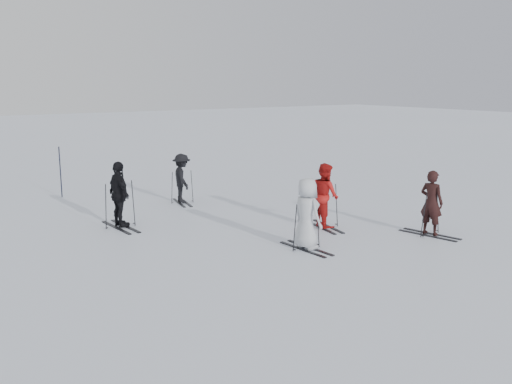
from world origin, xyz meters
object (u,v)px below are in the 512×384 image
at_px(skier_grey, 307,215).
at_px(skier_uphill_left, 119,195).
at_px(skier_uphill_far, 182,179).
at_px(skier_near_dark, 431,204).
at_px(piste_marker, 60,172).
at_px(skier_red, 325,196).

xyz_separation_m(skier_grey, skier_uphill_left, (-3.08, 4.61, 0.05)).
height_order(skier_grey, skier_uphill_far, skier_grey).
relative_size(skier_near_dark, skier_uphill_far, 1.05).
distance_m(skier_grey, piste_marker, 10.40).
xyz_separation_m(skier_grey, piste_marker, (-3.31, 9.86, 0.03)).
distance_m(skier_grey, skier_uphill_left, 5.54).
bearing_deg(piste_marker, skier_near_dark, -57.14).
distance_m(skier_red, skier_uphill_left, 5.82).
distance_m(skier_uphill_left, piste_marker, 5.26).
bearing_deg(skier_uphill_far, skier_red, -147.73).
height_order(skier_uphill_left, skier_uphill_far, skier_uphill_left).
xyz_separation_m(skier_red, skier_grey, (-1.78, -1.40, -0.03)).
bearing_deg(skier_uphill_left, skier_near_dark, -133.24).
relative_size(skier_uphill_far, piste_marker, 0.91).
relative_size(skier_uphill_left, skier_uphill_far, 1.12).
bearing_deg(piste_marker, skier_uphill_far, -45.88).
bearing_deg(skier_grey, skier_uphill_left, 30.60).
xyz_separation_m(skier_uphill_far, piste_marker, (-3.17, 3.27, 0.08)).
xyz_separation_m(skier_uphill_left, piste_marker, (-0.23, 5.26, -0.02)).
distance_m(skier_near_dark, skier_grey, 3.70).
bearing_deg(skier_uphill_left, skier_uphill_far, -60.01).
distance_m(skier_red, skier_uphill_far, 5.54).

